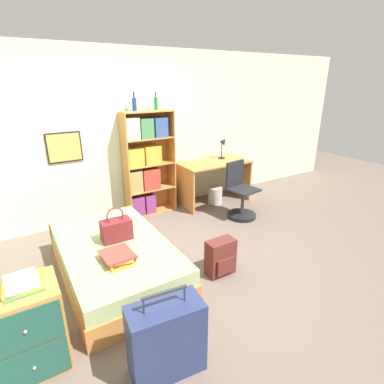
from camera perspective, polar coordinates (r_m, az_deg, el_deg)
ground_plane at (r=3.86m, az=-5.35°, el=-12.78°), size 14.00×14.00×0.00m
wall_back at (r=4.85m, az=-14.82°, el=10.16°), size 10.00×0.09×2.60m
bed at (r=3.59m, az=-14.40°, el=-12.28°), size 1.11×1.86×0.42m
handbag at (r=3.48m, az=-14.21°, el=-6.92°), size 0.33×0.19×0.39m
book_stack_on_bed at (r=3.14m, az=-13.89°, el=-11.87°), size 0.32×0.37×0.09m
suitcase at (r=2.49m, az=-4.94°, el=-26.12°), size 0.58×0.33×0.74m
dresser at (r=2.77m, az=-28.87°, el=-21.92°), size 0.52×0.45×0.71m
magazine_pile_on_dresser at (r=2.59m, az=-29.63°, el=-14.83°), size 0.28×0.33×0.05m
bookcase at (r=4.89m, az=-8.98°, el=5.36°), size 0.81×0.31×1.68m
bottle_green at (r=4.74m, az=-10.93°, el=16.15°), size 0.07×0.07×0.27m
bottle_brown at (r=4.87m, az=-6.88°, el=16.46°), size 0.06×0.06×0.27m
desk at (r=5.41m, az=4.15°, el=3.44°), size 1.27×0.68×0.76m
desk_lamp at (r=5.56m, az=5.98°, el=9.03°), size 0.18×0.13×0.39m
desk_chair at (r=4.93m, az=9.19°, el=-1.41°), size 0.48×0.48×0.91m
backpack at (r=3.52m, az=5.50°, el=-12.31°), size 0.33×0.21×0.43m
waste_bin at (r=5.48m, az=4.42°, el=-0.60°), size 0.26×0.26×0.30m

